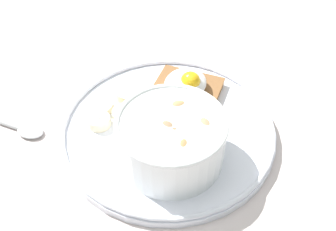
{
  "coord_description": "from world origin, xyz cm",
  "views": [
    {
      "loc": [
        -27.88,
        -16.06,
        37.44
      ],
      "look_at": [
        0.0,
        0.0,
        5.0
      ],
      "focal_mm": 40.0,
      "sensor_mm": 36.0,
      "label": 1
    }
  ],
  "objects": [
    {
      "name": "ground_plane",
      "position": [
        0.0,
        0.0,
        1.0
      ],
      "size": [
        120.0,
        120.0,
        2.0
      ],
      "primitive_type": "cube",
      "color": "beige",
      "rests_on": "ground"
    },
    {
      "name": "banana_slice_right",
      "position": [
        1.96,
        7.19,
        3.63
      ],
      "size": [
        4.48,
        4.41,
        1.51
      ],
      "color": "#FAECBD",
      "rests_on": "plate"
    },
    {
      "name": "plate",
      "position": [
        0.0,
        0.0,
        2.8
      ],
      "size": [
        26.9,
        26.9,
        1.6
      ],
      "color": "white",
      "rests_on": "ground_plane"
    },
    {
      "name": "banana_slice_back",
      "position": [
        -4.04,
        7.66,
        3.65
      ],
      "size": [
        3.82,
        3.81,
        1.36
      ],
      "color": "#FBE9BE",
      "rests_on": "plate"
    },
    {
      "name": "spoon",
      "position": [
        -9.29,
        17.73,
        2.4
      ],
      "size": [
        3.23,
        12.24,
        0.8
      ],
      "color": "silver",
      "rests_on": "ground_plane"
    },
    {
      "name": "toast_slice",
      "position": [
        5.93,
        0.78,
        3.68
      ],
      "size": [
        10.24,
        10.24,
        1.21
      ],
      "color": "brown",
      "rests_on": "plate"
    },
    {
      "name": "poached_egg",
      "position": [
        5.9,
        0.69,
        5.56
      ],
      "size": [
        6.23,
        5.42,
        3.37
      ],
      "color": "white",
      "rests_on": "toast_slice"
    },
    {
      "name": "banana_slice_left",
      "position": [
        -1.55,
        5.63,
        3.75
      ],
      "size": [
        3.28,
        3.16,
        1.66
      ],
      "color": "beige",
      "rests_on": "plate"
    },
    {
      "name": "banana_slice_front",
      "position": [
        -1.69,
        9.3,
        3.54
      ],
      "size": [
        4.57,
        4.54,
        1.18
      ],
      "color": "#F9E5C7",
      "rests_on": "plate"
    },
    {
      "name": "oatmeal_bowl",
      "position": [
        -3.96,
        -2.71,
        6.22
      ],
      "size": [
        12.26,
        12.26,
        6.16
      ],
      "color": "white",
      "rests_on": "plate"
    }
  ]
}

